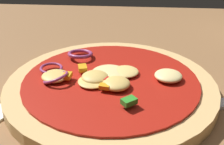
{
  "coord_description": "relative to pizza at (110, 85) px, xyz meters",
  "views": [
    {
      "loc": [
        0.01,
        -0.36,
        0.23
      ],
      "look_at": [
        -0.02,
        -0.02,
        0.05
      ],
      "focal_mm": 45.23,
      "sensor_mm": 36.0,
      "label": 1
    }
  ],
  "objects": [
    {
      "name": "dining_table",
      "position": [
        0.02,
        0.04,
        -0.03
      ],
      "size": [
        1.31,
        0.84,
        0.03
      ],
      "color": "brown",
      "rests_on": "ground"
    },
    {
      "name": "pizza",
      "position": [
        0.0,
        0.0,
        0.0
      ],
      "size": [
        0.28,
        0.28,
        0.04
      ],
      "color": "tan",
      "rests_on": "dining_table"
    }
  ]
}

